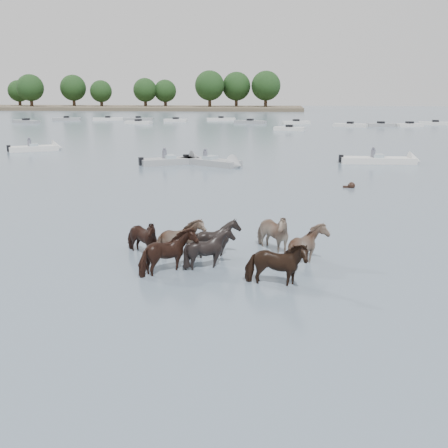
# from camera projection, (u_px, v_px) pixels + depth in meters

# --- Properties ---
(ground) EXTENTS (400.00, 400.00, 0.00)m
(ground) POSITION_uv_depth(u_px,v_px,m) (150.00, 273.00, 16.24)
(ground) COLOR #4E6070
(ground) RESTS_ON ground
(shoreline) EXTENTS (160.00, 30.00, 1.00)m
(shoreline) POSITION_uv_depth(u_px,v_px,m) (57.00, 108.00, 168.01)
(shoreline) COLOR #4C4233
(shoreline) RESTS_ON ground
(pony_herd) EXTENTS (7.57, 5.03, 1.65)m
(pony_herd) POSITION_uv_depth(u_px,v_px,m) (222.00, 247.00, 17.02)
(pony_herd) COLOR black
(pony_herd) RESTS_ON ground
(swimming_pony) EXTENTS (0.72, 0.44, 0.44)m
(swimming_pony) POSITION_uv_depth(u_px,v_px,m) (351.00, 186.00, 30.66)
(swimming_pony) COLOR black
(swimming_pony) RESTS_ON ground
(motorboat_a) EXTENTS (5.20, 3.87, 1.92)m
(motorboat_a) POSITION_uv_depth(u_px,v_px,m) (179.00, 161.00, 40.90)
(motorboat_a) COLOR gray
(motorboat_a) RESTS_ON ground
(motorboat_b) EXTENTS (5.59, 4.28, 1.92)m
(motorboat_b) POSITION_uv_depth(u_px,v_px,m) (218.00, 163.00, 39.63)
(motorboat_b) COLOR gray
(motorboat_b) RESTS_ON ground
(motorboat_c) EXTENTS (6.51, 1.81, 1.92)m
(motorboat_c) POSITION_uv_depth(u_px,v_px,m) (388.00, 161.00, 41.07)
(motorboat_c) COLOR silver
(motorboat_c) RESTS_ON ground
(motorboat_f) EXTENTS (5.06, 3.95, 1.92)m
(motorboat_f) POSITION_uv_depth(u_px,v_px,m) (42.00, 148.00, 49.99)
(motorboat_f) COLOR silver
(motorboat_f) RESTS_ON ground
(distant_flotilla) EXTENTS (104.23, 28.27, 0.93)m
(distant_flotilla) POSITION_uv_depth(u_px,v_px,m) (257.00, 122.00, 92.44)
(distant_flotilla) COLOR gray
(distant_flotilla) RESTS_ON ground
(treeline) EXTENTS (149.38, 17.57, 12.02)m
(treeline) POSITION_uv_depth(u_px,v_px,m) (77.00, 89.00, 166.60)
(treeline) COLOR #382619
(treeline) RESTS_ON ground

